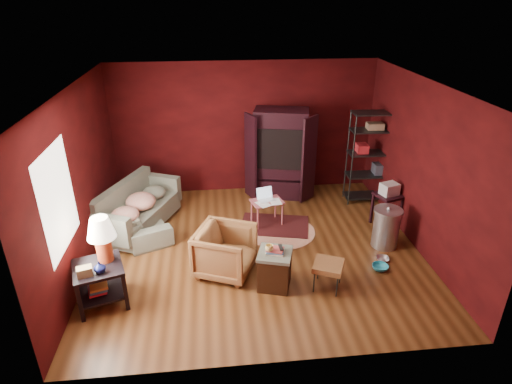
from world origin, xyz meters
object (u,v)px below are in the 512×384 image
Objects in this scene: tv_armoire at (280,153)px; wire_shelving at (372,154)px; armchair at (225,249)px; side_table at (100,253)px; sofa at (138,211)px; hamper at (275,269)px; laptop_desk at (267,203)px.

tv_armoire is 1.87m from wire_shelving.
armchair is 0.65× the size of side_table.
side_table reaches higher than sofa.
side_table is 5.55m from wire_shelving.
sofa is 2.20m from armchair.
sofa is 3.01m from hamper.
laptop_desk is 0.37× the size of wire_shelving.
tv_armoire reaches higher than hamper.
armchair is 0.84m from hamper.
laptop_desk reaches higher than hamper.
armchair is at bearing -102.57° from tv_armoire.
side_table reaches higher than armchair.
hamper is 3.66m from wire_shelving.
hamper is (2.45, 0.04, -0.47)m from side_table.
tv_armoire is at bearing -91.20° from sofa.
armchair is at bearing 14.91° from side_table.
tv_armoire reaches higher than laptop_desk.
side_table is 1.84× the size of laptop_desk.
side_table is 1.91× the size of hamper.
hamper is at bearing -154.06° from sofa.
wire_shelving is (4.84, 2.71, 0.27)m from side_table.
tv_armoire is at bearing -3.15° from armchair.
laptop_desk is (0.13, 1.89, 0.13)m from hamper.
hamper is 0.96× the size of laptop_desk.
wire_shelving reaches higher than hamper.
side_table is at bearing 151.89° from sofa.
hamper is at bearing -129.96° from wire_shelving.
hamper is at bearing -108.96° from laptop_desk.
sofa is 0.98× the size of tv_armoire.
wire_shelving is (4.65, 0.68, 0.69)m from sofa.
tv_armoire reaches higher than armchair.
tv_armoire reaches higher than sofa.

